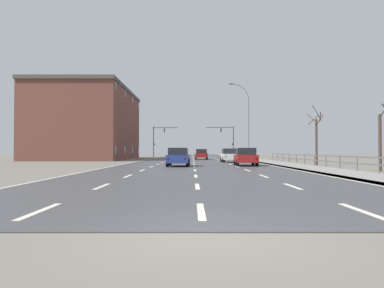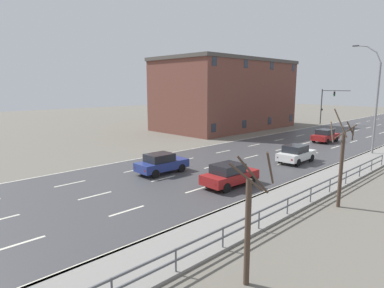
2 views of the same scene
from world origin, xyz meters
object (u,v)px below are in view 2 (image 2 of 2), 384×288
(car_mid_centre, at_px, (161,163))
(car_far_right, at_px, (229,175))
(street_lamp_midground, at_px, (375,101))
(car_near_right, at_px, (296,154))
(traffic_signal_left, at_px, (326,101))
(car_distant, at_px, (325,136))
(brick_building, at_px, (226,94))

(car_mid_centre, distance_m, car_far_right, 5.93)
(street_lamp_midground, relative_size, car_near_right, 2.58)
(traffic_signal_left, bearing_deg, car_far_right, -74.18)
(street_lamp_midground, xyz_separation_m, car_distant, (-6.22, 3.74, -4.39))
(traffic_signal_left, relative_size, brick_building, 0.28)
(traffic_signal_left, xyz_separation_m, car_near_right, (11.15, -31.01, -3.24))
(street_lamp_midground, relative_size, car_far_right, 2.56)
(car_far_right, height_order, car_distant, same)
(car_distant, bearing_deg, street_lamp_midground, -30.60)
(street_lamp_midground, height_order, car_far_right, street_lamp_midground)
(traffic_signal_left, height_order, brick_building, brick_building)
(car_distant, bearing_deg, brick_building, 173.55)
(traffic_signal_left, distance_m, car_mid_centre, 42.29)
(street_lamp_midground, distance_m, car_distant, 8.48)
(car_near_right, relative_size, car_far_right, 0.99)
(car_near_right, bearing_deg, traffic_signal_left, 108.78)
(traffic_signal_left, distance_m, brick_building, 18.87)
(car_far_right, relative_size, brick_building, 0.19)
(traffic_signal_left, bearing_deg, brick_building, -118.96)
(car_far_right, xyz_separation_m, car_distant, (-3.28, 22.12, 0.00))
(car_mid_centre, distance_m, brick_building, 29.69)
(car_near_right, distance_m, brick_building, 25.36)
(traffic_signal_left, bearing_deg, car_mid_centre, -82.22)
(car_near_right, height_order, car_far_right, same)
(car_far_right, bearing_deg, car_near_right, 94.51)
(traffic_signal_left, height_order, car_mid_centre, traffic_signal_left)
(traffic_signal_left, bearing_deg, car_near_right, -70.22)
(brick_building, bearing_deg, car_distant, -6.89)
(car_near_right, xyz_separation_m, car_mid_centre, (-5.45, -10.77, 0.00))
(car_far_right, xyz_separation_m, brick_building, (-20.64, 24.21, 4.60))
(car_mid_centre, bearing_deg, car_far_right, 12.41)
(brick_building, bearing_deg, car_near_right, -35.67)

